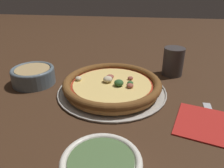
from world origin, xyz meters
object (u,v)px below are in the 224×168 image
object	(u,v)px
bowl_near	(33,75)
napkin	(201,122)
fork	(212,119)
pizza	(112,85)
drinking_cup	(173,61)
pizza_tray	(112,91)

from	to	relation	value
bowl_near	napkin	world-z (taller)	bowl_near
bowl_near	napkin	bearing A→B (deg)	72.54
napkin	fork	xyz separation A→B (m)	(-0.02, 0.03, -0.00)
pizza	drinking_cup	xyz separation A→B (m)	(-0.18, 0.22, 0.03)
pizza	drinking_cup	bearing A→B (deg)	129.31
bowl_near	napkin	size ratio (longest dim) A/B	0.80
fork	drinking_cup	bearing A→B (deg)	18.02
bowl_near	fork	size ratio (longest dim) A/B	0.78
napkin	fork	world-z (taller)	napkin
napkin	fork	distance (m)	0.04
napkin	pizza	bearing A→B (deg)	-119.05
fork	napkin	bearing A→B (deg)	128.09
fork	bowl_near	bearing A→B (deg)	79.22
pizza	bowl_near	bearing A→B (deg)	-95.70
pizza	drinking_cup	world-z (taller)	drinking_cup
drinking_cup	napkin	world-z (taller)	drinking_cup
pizza	bowl_near	size ratio (longest dim) A/B	2.17
bowl_near	drinking_cup	bearing A→B (deg)	106.30
bowl_near	fork	bearing A→B (deg)	75.67
napkin	pizza_tray	bearing A→B (deg)	-119.04
drinking_cup	napkin	bearing A→B (deg)	7.51
bowl_near	drinking_cup	world-z (taller)	drinking_cup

